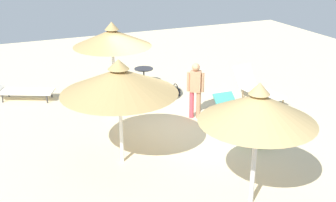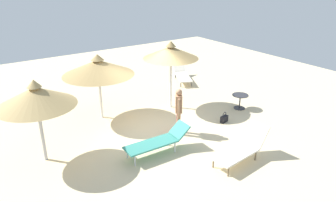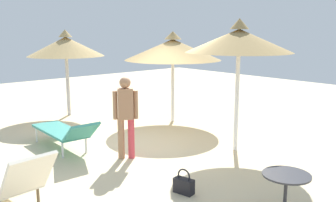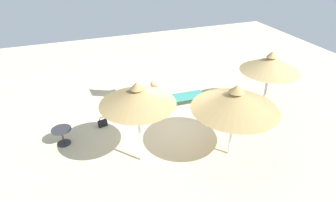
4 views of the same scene
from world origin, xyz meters
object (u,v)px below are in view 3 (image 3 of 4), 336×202
Objects in this scene: parasol_umbrella_far_right at (173,49)px; parasol_umbrella_far_left at (66,47)px; lounge_chair_near_right at (65,131)px; side_table_round at (286,187)px; person_standing_edge at (126,112)px; handbag at (184,185)px; lounge_chair_center at (8,177)px; parasol_umbrella_near_left at (239,41)px.

parasol_umbrella_far_right is 3.20m from parasol_umbrella_far_left.
side_table_round is (-1.00, 4.62, -0.01)m from lounge_chair_near_right.
parasol_umbrella_far_left is 4.50m from person_standing_edge.
lounge_chair_near_right is 1.30× the size of person_standing_edge.
parasol_umbrella_far_left is (1.82, -2.62, 0.04)m from parasol_umbrella_far_right.
side_table_round is (-0.58, 1.42, 0.27)m from handbag.
parasol_umbrella_far_left reaches higher than lounge_chair_center.
lounge_chair_near_right is 3.25m from handbag.
parasol_umbrella_far_right is 5.02m from handbag.
lounge_chair_near_right is (2.73, -2.39, -1.89)m from parasol_umbrella_near_left.
person_standing_edge is at bearing -97.82° from handbag.
parasol_umbrella_near_left is 4.09m from lounge_chair_near_right.
lounge_chair_center is 0.93× the size of lounge_chair_near_right.
parasol_umbrella_far_left is at bearing -101.95° from person_standing_edge.
lounge_chair_near_right is (1.59, 2.99, -1.63)m from parasol_umbrella_far_left.
side_table_round is (-2.77, 2.82, -0.02)m from lounge_chair_center.
parasol_umbrella_far_right is at bearing -103.98° from parasol_umbrella_near_left.
parasol_umbrella_near_left reaches higher than parasol_umbrella_far_right.
handbag is 1.55m from side_table_round.
lounge_chair_center is 2.52m from lounge_chair_near_right.
lounge_chair_center is 1.21× the size of person_standing_edge.
parasol_umbrella_far_left is 6.25× the size of handbag.
person_standing_edge is 2.49× the size of side_table_round.
handbag is (2.99, 3.57, -1.86)m from parasol_umbrella_far_right.
lounge_chair_center is at bearing -7.45° from parasol_umbrella_near_left.
lounge_chair_center is 3.95m from side_table_round.
parasol_umbrella_near_left is at bearing 101.96° from parasol_umbrella_far_left.
parasol_umbrella_far_right reaches higher than lounge_chair_center.
parasol_umbrella_far_left is at bearing -55.20° from parasol_umbrella_far_right.
lounge_chair_center is (3.35, 4.79, -1.62)m from parasol_umbrella_far_left.
person_standing_edge is at bearing 31.10° from parasol_umbrella_far_right.
parasol_umbrella_near_left is 2.70m from person_standing_edge.
lounge_chair_near_right is 1.54m from person_standing_edge.
parasol_umbrella_far_right is at bearing 124.80° from parasol_umbrella_far_left.
parasol_umbrella_near_left is 1.39× the size of lounge_chair_center.
handbag is (-0.42, 3.21, -0.28)m from lounge_chair_near_right.
parasol_umbrella_far_right is at bearing -173.86° from lounge_chair_near_right.
lounge_chair_near_right reaches higher than side_table_round.
lounge_chair_near_right reaches higher than handbag.
side_table_round is at bearing 52.31° from parasol_umbrella_near_left.
handbag is at bearing 50.06° from parasol_umbrella_far_right.
handbag is at bearing -67.76° from side_table_round.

